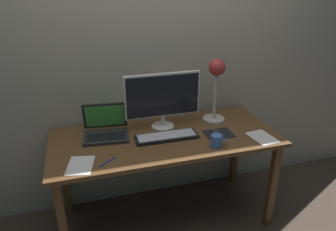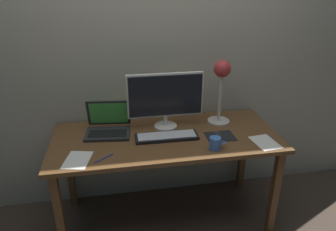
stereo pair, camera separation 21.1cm
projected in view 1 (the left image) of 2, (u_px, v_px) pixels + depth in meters
The scene contains 13 objects.
ground_plane at pixel (165, 217), 2.53m from camera, with size 4.80×4.80×0.00m, color #47382D.
back_wall at pixel (150, 46), 2.35m from camera, with size 4.80×0.06×2.60m, color #B2A893.
desk at pixel (165, 146), 2.26m from camera, with size 1.60×0.70×0.74m.
monitor at pixel (163, 98), 2.26m from camera, with size 0.56×0.17×0.42m.
keyboard_main at pixel (166, 137), 2.20m from camera, with size 0.44×0.14×0.03m.
laptop at pixel (106, 127), 2.23m from camera, with size 0.34×0.29×0.22m.
desk_lamp at pixel (216, 78), 2.34m from camera, with size 0.17×0.17×0.49m.
mousepad at pixel (219, 134), 2.26m from camera, with size 0.20×0.16×0.00m, color black.
mouse at pixel (216, 132), 2.24m from camera, with size 0.06×0.10×0.03m, color #28282B.
coffee_mug at pixel (217, 141), 2.08m from camera, with size 0.11×0.07×0.08m.
paper_sheet_near_mouse at pixel (80, 165), 1.89m from camera, with size 0.15×0.21×0.00m, color white.
paper_sheet_by_keyboard at pixel (262, 137), 2.21m from camera, with size 0.15×0.21×0.00m, color white.
pen at pixel (108, 162), 1.92m from camera, with size 0.01×0.01×0.14m, color #2633A5.
Camera 1 is at (-0.54, -1.90, 1.78)m, focal length 33.58 mm.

